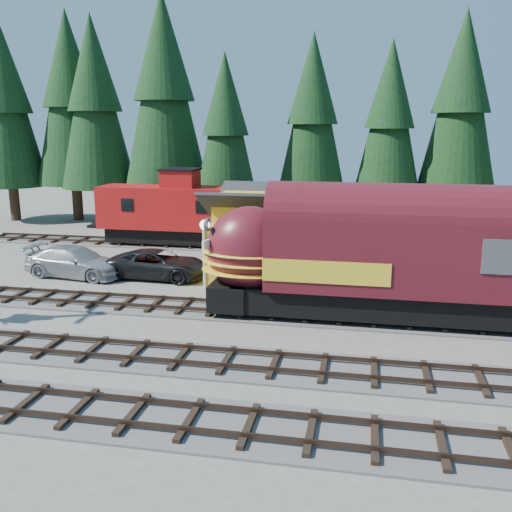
% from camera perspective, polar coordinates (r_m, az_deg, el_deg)
% --- Properties ---
extents(ground, '(120.00, 120.00, 0.00)m').
position_cam_1_polar(ground, '(23.08, 4.12, -9.18)').
color(ground, '#6B665B').
rests_on(ground, ground).
extents(track_spur, '(32.00, 3.20, 0.33)m').
position_cam_1_polar(track_spur, '(42.08, -6.40, 1.04)').
color(track_spur, '#4C4947').
rests_on(track_spur, ground).
extents(depot, '(12.80, 7.00, 5.30)m').
position_cam_1_polar(depot, '(32.35, 6.52, 2.68)').
color(depot, gold).
rests_on(depot, ground).
extents(conifer_backdrop, '(80.15, 22.08, 17.21)m').
position_cam_1_polar(conifer_backdrop, '(46.28, 11.25, 14.46)').
color(conifer_backdrop, black).
rests_on(conifer_backdrop, ground).
extents(locomotive, '(17.49, 3.48, 4.76)m').
position_cam_1_polar(locomotive, '(25.94, 12.86, -0.60)').
color(locomotive, black).
rests_on(locomotive, ground).
extents(caboose, '(10.05, 2.91, 5.23)m').
position_cam_1_polar(caboose, '(42.18, -8.72, 4.50)').
color(caboose, black).
rests_on(caboose, ground).
extents(pickup_truck_a, '(6.01, 2.94, 1.64)m').
position_cam_1_polar(pickup_truck_a, '(33.50, -9.77, -0.81)').
color(pickup_truck_a, black).
rests_on(pickup_truck_a, ground).
extents(pickup_truck_b, '(6.33, 3.19, 1.76)m').
position_cam_1_polar(pickup_truck_b, '(34.97, -17.63, -0.56)').
color(pickup_truck_b, '#A4A7AC').
rests_on(pickup_truck_b, ground).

